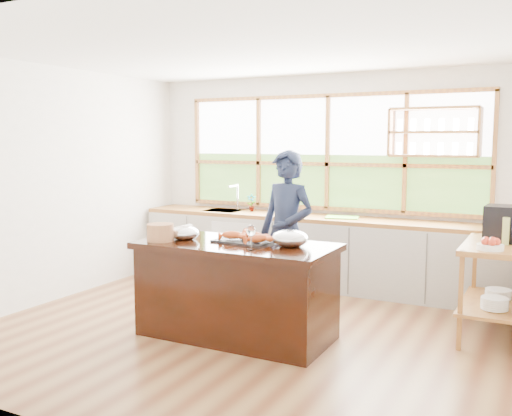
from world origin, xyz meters
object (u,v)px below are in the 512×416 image
Objects in this scene: island at (236,290)px; cook at (287,233)px; espresso_machine at (502,223)px; wicker_basket at (160,232)px.

cook is at bearing 82.19° from island.
island is 2.60m from espresso_machine.
cook is at bearing 53.48° from wicker_basket.
cook is 1.38m from wicker_basket.
espresso_machine is at bearing 29.70° from island.
island is 7.20× the size of wicker_basket.
wicker_basket reaches higher than island.
cook is at bearing -167.17° from espresso_machine.
island is at bearing 18.12° from wicker_basket.
cook is 6.83× the size of wicker_basket.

